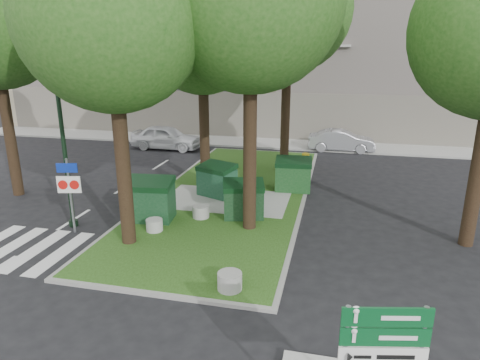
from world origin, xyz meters
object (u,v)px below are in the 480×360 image
(tree_median_mid, at_px, (204,24))
(bollard_left, at_px, (154,225))
(litter_bin, at_px, (305,160))
(directional_sign, at_px, (382,358))
(dumpster_a, at_px, (150,200))
(car_white, at_px, (166,137))
(bollard_right, at_px, (230,281))
(bollard_mid, at_px, (201,212))
(street_lamp, at_px, (61,123))
(car_silver, at_px, (341,141))
(dumpster_c, at_px, (244,199))
(dumpster_d, at_px, (293,175))
(dumpster_b, at_px, (217,180))
(traffic_sign_pole, at_px, (69,186))

(tree_median_mid, height_order, bollard_left, tree_median_mid)
(bollard_left, height_order, litter_bin, litter_bin)
(directional_sign, bearing_deg, dumpster_a, 120.38)
(bollard_left, relative_size, car_white, 0.13)
(dumpster_a, height_order, bollard_right, dumpster_a)
(bollard_mid, xyz_separation_m, street_lamp, (-4.25, -1.51, 3.32))
(bollard_left, height_order, car_silver, car_silver)
(bollard_mid, bearing_deg, litter_bin, 68.78)
(dumpster_a, bearing_deg, car_white, 103.34)
(dumpster_c, relative_size, dumpster_d, 1.04)
(bollard_right, height_order, street_lamp, street_lamp)
(bollard_right, bearing_deg, dumpster_a, 135.07)
(dumpster_a, xyz_separation_m, bollard_right, (3.95, -3.94, -0.51))
(dumpster_b, distance_m, car_white, 9.91)
(street_lamp, bearing_deg, bollard_mid, 19.60)
(tree_median_mid, distance_m, street_lamp, 7.26)
(bollard_left, relative_size, bollard_right, 0.89)
(dumpster_b, height_order, bollard_mid, dumpster_b)
(street_lamp, bearing_deg, traffic_sign_pole, -52.50)
(litter_bin, height_order, street_lamp, street_lamp)
(bollard_left, bearing_deg, bollard_mid, 52.53)
(dumpster_a, height_order, street_lamp, street_lamp)
(dumpster_d, distance_m, bollard_left, 6.81)
(bollard_right, bearing_deg, car_white, 117.82)
(dumpster_c, distance_m, car_white, 12.52)
(dumpster_d, distance_m, traffic_sign_pole, 9.06)
(dumpster_c, relative_size, street_lamp, 0.29)
(car_silver, bearing_deg, bollard_right, 169.89)
(dumpster_b, relative_size, litter_bin, 2.60)
(litter_bin, xyz_separation_m, street_lamp, (-7.37, -9.54, 3.20))
(bollard_left, xyz_separation_m, street_lamp, (-3.10, -0.01, 3.34))
(directional_sign, bearing_deg, street_lamp, 132.56)
(dumpster_c, xyz_separation_m, litter_bin, (1.62, 7.59, -0.31))
(directional_sign, relative_size, car_white, 0.58)
(dumpster_c, bearing_deg, litter_bin, 63.00)
(bollard_right, relative_size, litter_bin, 0.93)
(directional_sign, bearing_deg, bollard_right, 117.53)
(dumpster_c, bearing_deg, street_lamp, -176.21)
(traffic_sign_pole, xyz_separation_m, car_silver, (8.79, 14.50, -1.02))
(dumpster_b, bearing_deg, dumpster_c, -29.62)
(tree_median_mid, distance_m, dumpster_d, 7.31)
(bollard_left, relative_size, street_lamp, 0.10)
(car_silver, bearing_deg, dumpster_d, 165.69)
(dumpster_a, relative_size, dumpster_c, 1.05)
(dumpster_c, height_order, directional_sign, directional_sign)
(dumpster_c, relative_size, bollard_left, 2.99)
(directional_sign, distance_m, car_silver, 20.99)
(dumpster_c, xyz_separation_m, directional_sign, (4.02, -8.88, 1.02))
(tree_median_mid, xyz_separation_m, bollard_right, (3.24, -8.56, -6.63))
(dumpster_a, distance_m, directional_sign, 10.73)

